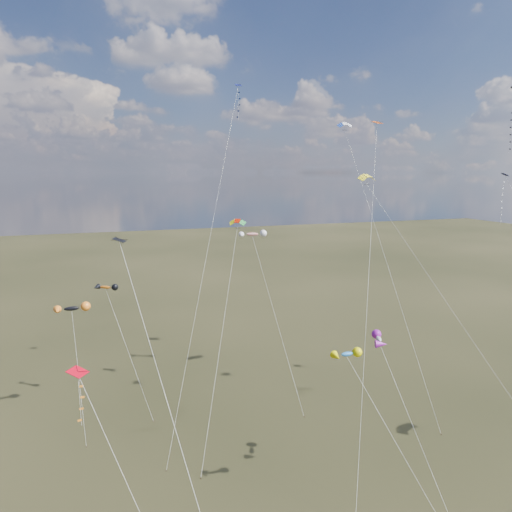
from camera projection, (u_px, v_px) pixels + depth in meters
name	position (u px, v px, depth m)	size (l,w,h in m)	color
diamond_navy_tall	(233.00, 127.00, 56.36)	(13.23, 18.72, 38.97)	#0D124B
diamond_black_mid	(159.00, 373.00, 27.02)	(5.98, 18.28, 23.65)	black
diamond_red_low	(86.00, 409.00, 29.21)	(7.31, 9.70, 15.56)	#C30315
diamond_navy_right	(509.00, 210.00, 55.21)	(4.86, 18.33, 27.89)	#0B0C45
diamond_orange_center	(372.00, 218.00, 44.21)	(11.10, 16.38, 33.28)	#BF4109
parafoil_yellow	(368.00, 177.00, 58.26)	(12.75, 18.54, 28.15)	yellow
parafoil_blue_white	(346.00, 126.00, 63.10)	(2.18, 22.76, 35.18)	#2248B4
parafoil_tricolor	(237.00, 222.00, 56.23)	(9.66, 17.54, 22.58)	#E2E709
novelty_black_orange	(72.00, 309.00, 51.91)	(3.42, 8.76, 13.29)	black
novelty_orange_black	(106.00, 288.00, 55.09)	(5.86, 8.90, 14.73)	#C66114
novelty_white_purple	(379.00, 340.00, 40.89)	(1.93, 12.22, 13.70)	silver
novelty_redwhite_stripe	(252.00, 235.00, 62.19)	(3.51, 15.41, 20.20)	red
novelty_blue_yellow	(347.00, 355.00, 37.55)	(6.68, 7.73, 13.63)	blue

